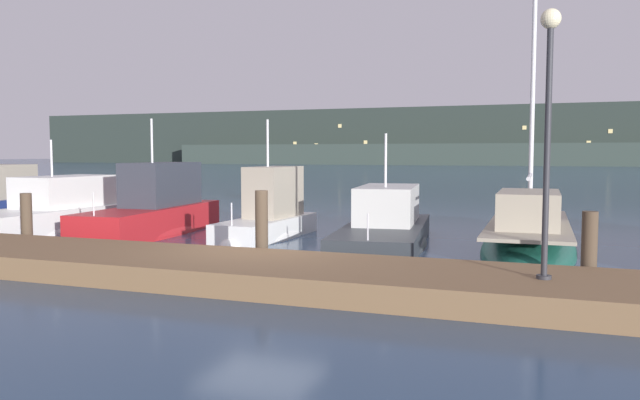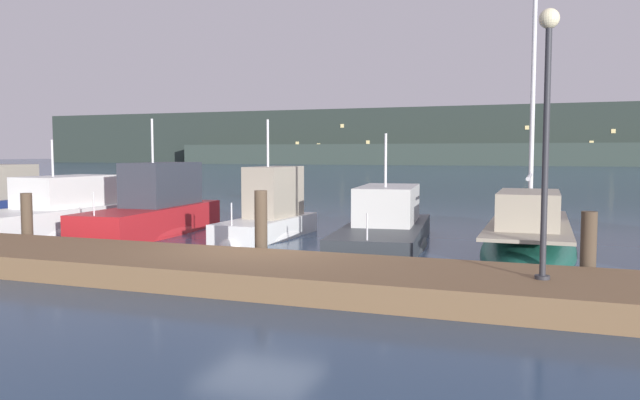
{
  "view_description": "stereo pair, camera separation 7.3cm",
  "coord_description": "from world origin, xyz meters",
  "px_view_note": "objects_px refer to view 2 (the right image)",
  "views": [
    {
      "loc": [
        5.81,
        -12.21,
        2.49
      ],
      "look_at": [
        0.0,
        3.83,
        1.2
      ],
      "focal_mm": 35.0,
      "sensor_mm": 36.0,
      "label": 1
    },
    {
      "loc": [
        5.88,
        -12.18,
        2.49
      ],
      "look_at": [
        0.0,
        3.83,
        1.2
      ],
      "focal_mm": 35.0,
      "sensor_mm": 36.0,
      "label": 2
    }
  ],
  "objects_px": {
    "dock_lamppost": "(547,101)",
    "sailboat_berth_6": "(529,242)",
    "motorboat_berth_4": "(268,225)",
    "channel_buoy": "(277,191)",
    "motorboat_berth_3": "(154,221)",
    "motorboat_berth_5": "(385,235)",
    "motorboat_berth_2": "(53,221)"
  },
  "relations": [
    {
      "from": "dock_lamppost",
      "to": "sailboat_berth_6",
      "type": "bearing_deg",
      "value": 93.58
    },
    {
      "from": "motorboat_berth_4",
      "to": "channel_buoy",
      "type": "xyz_separation_m",
      "value": [
        -4.83,
        11.43,
        0.27
      ]
    },
    {
      "from": "motorboat_berth_3",
      "to": "motorboat_berth_5",
      "type": "height_order",
      "value": "motorboat_berth_3"
    },
    {
      "from": "sailboat_berth_6",
      "to": "channel_buoy",
      "type": "relative_size",
      "value": 7.42
    },
    {
      "from": "motorboat_berth_3",
      "to": "motorboat_berth_4",
      "type": "relative_size",
      "value": 1.42
    },
    {
      "from": "motorboat_berth_3",
      "to": "motorboat_berth_5",
      "type": "xyz_separation_m",
      "value": [
        7.24,
        0.25,
        -0.13
      ]
    },
    {
      "from": "motorboat_berth_5",
      "to": "channel_buoy",
      "type": "distance_m",
      "value": 14.38
    },
    {
      "from": "motorboat_berth_5",
      "to": "dock_lamppost",
      "type": "distance_m",
      "value": 7.68
    },
    {
      "from": "sailboat_berth_6",
      "to": "dock_lamppost",
      "type": "relative_size",
      "value": 3.03
    },
    {
      "from": "motorboat_berth_2",
      "to": "motorboat_berth_4",
      "type": "bearing_deg",
      "value": 5.75
    },
    {
      "from": "motorboat_berth_4",
      "to": "channel_buoy",
      "type": "height_order",
      "value": "motorboat_berth_4"
    },
    {
      "from": "motorboat_berth_2",
      "to": "motorboat_berth_3",
      "type": "bearing_deg",
      "value": 4.0
    },
    {
      "from": "motorboat_berth_3",
      "to": "channel_buoy",
      "type": "bearing_deg",
      "value": 95.62
    },
    {
      "from": "motorboat_berth_3",
      "to": "dock_lamppost",
      "type": "distance_m",
      "value": 12.91
    },
    {
      "from": "motorboat_berth_2",
      "to": "channel_buoy",
      "type": "xyz_separation_m",
      "value": [
        2.48,
        12.17,
        0.35
      ]
    },
    {
      "from": "motorboat_berth_5",
      "to": "sailboat_berth_6",
      "type": "xyz_separation_m",
      "value": [
        3.69,
        0.36,
        -0.06
      ]
    },
    {
      "from": "motorboat_berth_5",
      "to": "sailboat_berth_6",
      "type": "relative_size",
      "value": 0.57
    },
    {
      "from": "motorboat_berth_3",
      "to": "dock_lamppost",
      "type": "relative_size",
      "value": 1.6
    },
    {
      "from": "motorboat_berth_2",
      "to": "motorboat_berth_5",
      "type": "xyz_separation_m",
      "value": [
        10.89,
        0.51,
        -0.02
      ]
    },
    {
      "from": "sailboat_berth_6",
      "to": "dock_lamppost",
      "type": "bearing_deg",
      "value": -86.42
    },
    {
      "from": "motorboat_berth_2",
      "to": "dock_lamppost",
      "type": "distance_m",
      "value": 16.15
    },
    {
      "from": "motorboat_berth_2",
      "to": "dock_lamppost",
      "type": "relative_size",
      "value": 1.69
    },
    {
      "from": "motorboat_berth_4",
      "to": "dock_lamppost",
      "type": "xyz_separation_m",
      "value": [
        7.65,
        -5.99,
        2.95
      ]
    },
    {
      "from": "sailboat_berth_6",
      "to": "channel_buoy",
      "type": "distance_m",
      "value": 16.56
    },
    {
      "from": "motorboat_berth_5",
      "to": "channel_buoy",
      "type": "bearing_deg",
      "value": 125.8
    },
    {
      "from": "motorboat_berth_4",
      "to": "dock_lamppost",
      "type": "bearing_deg",
      "value": -38.03
    },
    {
      "from": "motorboat_berth_3",
      "to": "motorboat_berth_2",
      "type": "bearing_deg",
      "value": -176.0
    },
    {
      "from": "motorboat_berth_4",
      "to": "dock_lamppost",
      "type": "relative_size",
      "value": 1.13
    },
    {
      "from": "motorboat_berth_2",
      "to": "motorboat_berth_3",
      "type": "distance_m",
      "value": 3.67
    },
    {
      "from": "motorboat_berth_3",
      "to": "sailboat_berth_6",
      "type": "bearing_deg",
      "value": 3.21
    },
    {
      "from": "motorboat_berth_5",
      "to": "sailboat_berth_6",
      "type": "height_order",
      "value": "sailboat_berth_6"
    },
    {
      "from": "motorboat_berth_3",
      "to": "motorboat_berth_4",
      "type": "xyz_separation_m",
      "value": [
        3.66,
        0.48,
        -0.04
      ]
    }
  ]
}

